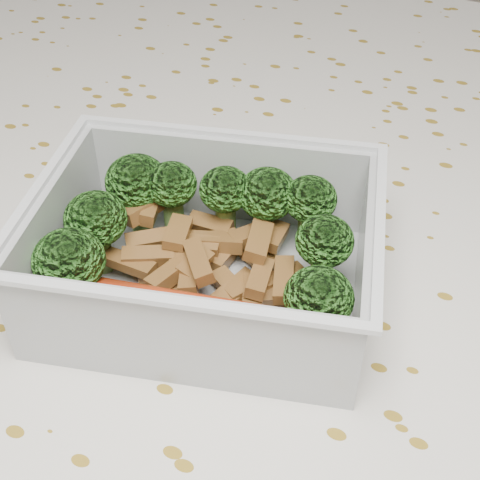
% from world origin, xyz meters
% --- Properties ---
extents(dining_table, '(1.40, 0.90, 0.75)m').
position_xyz_m(dining_table, '(0.00, 0.00, 0.67)').
color(dining_table, brown).
rests_on(dining_table, ground).
extents(tablecloth, '(1.46, 0.96, 0.19)m').
position_xyz_m(tablecloth, '(0.00, 0.00, 0.72)').
color(tablecloth, silver).
rests_on(tablecloth, dining_table).
extents(lunch_container, '(0.22, 0.19, 0.07)m').
position_xyz_m(lunch_container, '(-0.02, -0.02, 0.78)').
color(lunch_container, silver).
rests_on(lunch_container, tablecloth).
extents(broccoli_florets, '(0.17, 0.13, 0.05)m').
position_xyz_m(broccoli_florets, '(-0.03, -0.01, 0.79)').
color(broccoli_florets, '#608C3F').
rests_on(broccoli_florets, lunch_container).
extents(meat_pile, '(0.12, 0.08, 0.03)m').
position_xyz_m(meat_pile, '(-0.02, -0.01, 0.77)').
color(meat_pile, brown).
rests_on(meat_pile, lunch_container).
extents(sausage, '(0.16, 0.05, 0.03)m').
position_xyz_m(sausage, '(-0.01, -0.06, 0.78)').
color(sausage, red).
rests_on(sausage, lunch_container).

